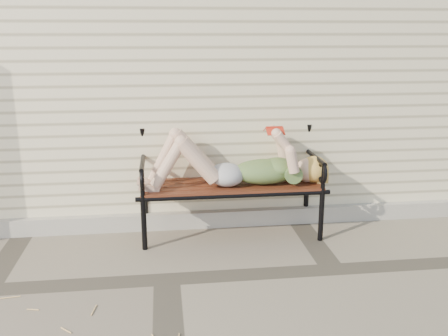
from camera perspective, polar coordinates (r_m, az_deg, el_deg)
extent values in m
plane|color=gray|center=(3.73, -6.55, -12.52)|extent=(80.00, 80.00, 0.00)
cube|color=#F2E6BD|center=(6.30, -7.39, 13.12)|extent=(8.00, 4.00, 3.00)
cube|color=#ACA89B|center=(4.58, -6.76, -6.01)|extent=(8.00, 0.10, 0.15)
cylinder|color=black|center=(4.13, -9.14, -6.28)|extent=(0.04, 0.04, 0.45)
cylinder|color=black|center=(4.55, -8.98, -4.18)|extent=(0.04, 0.04, 0.45)
cylinder|color=black|center=(4.33, 11.06, -5.33)|extent=(0.04, 0.04, 0.45)
cylinder|color=black|center=(4.74, 9.38, -3.42)|extent=(0.04, 0.04, 0.45)
cube|color=#5B2D17|center=(4.30, 0.79, -1.98)|extent=(1.53, 0.49, 0.03)
cylinder|color=black|center=(4.10, 1.22, -3.19)|extent=(1.61, 0.04, 0.04)
cylinder|color=black|center=(4.52, 0.39, -1.37)|extent=(1.61, 0.04, 0.04)
torus|color=black|center=(4.51, 0.22, 5.41)|extent=(0.28, 0.04, 0.28)
ellipsoid|color=#0A3E46|center=(4.29, 4.59, -0.41)|extent=(0.54, 0.31, 0.21)
ellipsoid|color=#0A3E46|center=(4.30, 6.17, 0.10)|extent=(0.26, 0.30, 0.16)
ellipsoid|color=#A9A9AE|center=(4.24, 0.31, -0.76)|extent=(0.30, 0.34, 0.19)
sphere|color=#D3AC8E|center=(4.38, 9.62, -0.23)|extent=(0.22, 0.22, 0.22)
ellipsoid|color=#D9AF51|center=(4.39, 10.26, -0.15)|extent=(0.25, 0.26, 0.23)
cube|color=red|center=(4.22, 5.77, 4.64)|extent=(0.14, 0.02, 0.02)
cube|color=silver|center=(4.18, 5.89, 4.16)|extent=(0.14, 0.09, 0.05)
cube|color=silver|center=(4.26, 5.64, 4.39)|extent=(0.14, 0.09, 0.05)
cube|color=red|center=(4.18, 5.90, 4.21)|extent=(0.15, 0.09, 0.05)
cube|color=red|center=(4.26, 5.63, 4.45)|extent=(0.15, 0.09, 0.05)
cylinder|color=#E0B46D|center=(3.61, -21.89, -14.52)|extent=(0.02, 0.10, 0.01)
cylinder|color=#E0B46D|center=(3.33, -7.20, -16.11)|extent=(0.11, 0.10, 0.01)
cylinder|color=#E0B46D|center=(3.47, -11.04, -14.92)|extent=(0.10, 0.05, 0.01)
cylinder|color=#E0B46D|center=(3.37, -24.12, -17.04)|extent=(0.10, 0.04, 0.01)
cylinder|color=#E0B46D|center=(3.51, -13.66, -14.63)|extent=(0.12, 0.02, 0.01)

